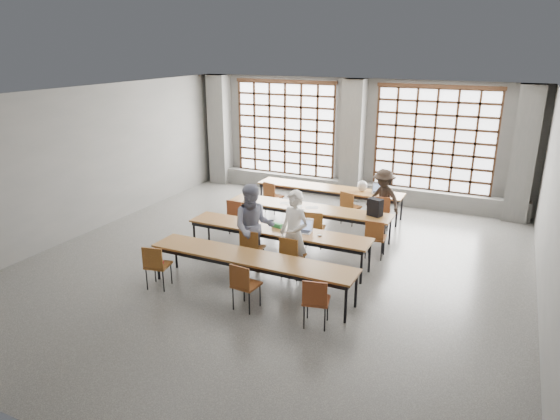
% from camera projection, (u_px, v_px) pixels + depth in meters
% --- Properties ---
extents(floor, '(11.00, 11.00, 0.00)m').
position_uv_depth(floor, '(275.00, 264.00, 10.54)').
color(floor, '#494946').
rests_on(floor, ground).
extents(ceiling, '(11.00, 11.00, 0.00)m').
position_uv_depth(ceiling, '(274.00, 95.00, 9.43)').
color(ceiling, silver).
rests_on(ceiling, floor).
extents(wall_back, '(10.00, 0.00, 10.00)m').
position_uv_depth(wall_back, '(356.00, 139.00, 14.71)').
color(wall_back, '#5B5B59').
rests_on(wall_back, floor).
extents(wall_front, '(10.00, 0.00, 10.00)m').
position_uv_depth(wall_front, '(49.00, 310.00, 5.27)').
color(wall_front, '#5B5B59').
rests_on(wall_front, floor).
extents(wall_left, '(0.00, 11.00, 11.00)m').
position_uv_depth(wall_left, '(88.00, 161.00, 12.01)').
color(wall_left, '#5B5B59').
rests_on(wall_left, floor).
extents(wall_right, '(0.00, 11.00, 11.00)m').
position_uv_depth(wall_right, '(556.00, 220.00, 7.97)').
color(wall_right, '#5B5B59').
rests_on(wall_right, floor).
extents(column_left, '(0.60, 0.55, 3.50)m').
position_uv_depth(column_left, '(220.00, 130.00, 16.29)').
color(column_left, '#5B5A58').
rests_on(column_left, floor).
extents(column_mid, '(0.60, 0.55, 3.50)m').
position_uv_depth(column_mid, '(353.00, 141.00, 14.47)').
color(column_mid, '#5B5A58').
rests_on(column_mid, floor).
extents(column_right, '(0.60, 0.55, 3.50)m').
position_uv_depth(column_right, '(523.00, 155.00, 12.65)').
color(column_right, '#5B5A58').
rests_on(column_right, floor).
extents(window_left, '(3.32, 0.12, 3.00)m').
position_uv_depth(window_left, '(285.00, 129.00, 15.50)').
color(window_left, white).
rests_on(window_left, wall_back).
extents(window_right, '(3.32, 0.12, 3.00)m').
position_uv_depth(window_right, '(434.00, 141.00, 13.69)').
color(window_right, white).
rests_on(window_right, wall_back).
extents(sill_ledge, '(9.80, 0.35, 0.50)m').
position_uv_depth(sill_ledge, '(351.00, 190.00, 15.01)').
color(sill_ledge, '#5B5A58').
rests_on(sill_ledge, floor).
extents(desk_row_a, '(4.00, 0.70, 0.73)m').
position_uv_depth(desk_row_a, '(329.00, 190.00, 13.50)').
color(desk_row_a, brown).
rests_on(desk_row_a, floor).
extents(desk_row_b, '(4.00, 0.70, 0.73)m').
position_uv_depth(desk_row_b, '(308.00, 210.00, 11.89)').
color(desk_row_b, brown).
rests_on(desk_row_b, floor).
extents(desk_row_c, '(4.00, 0.70, 0.73)m').
position_uv_depth(desk_row_c, '(278.00, 232.00, 10.49)').
color(desk_row_c, brown).
rests_on(desk_row_c, floor).
extents(desk_row_d, '(4.00, 0.70, 0.73)m').
position_uv_depth(desk_row_d, '(251.00, 260.00, 9.14)').
color(desk_row_d, brown).
rests_on(desk_row_d, floor).
extents(chair_back_left, '(0.51, 0.51, 0.88)m').
position_uv_depth(chair_back_left, '(272.00, 194.00, 13.57)').
color(chair_back_left, brown).
rests_on(chair_back_left, floor).
extents(chair_back_mid, '(0.52, 0.53, 0.88)m').
position_uv_depth(chair_back_mid, '(349.00, 205.00, 12.69)').
color(chair_back_mid, brown).
rests_on(chair_back_mid, floor).
extents(chair_back_right, '(0.49, 0.49, 0.88)m').
position_uv_depth(chair_back_right, '(382.00, 209.00, 12.35)').
color(chair_back_right, brown).
rests_on(chair_back_right, floor).
extents(chair_mid_left, '(0.42, 0.43, 0.88)m').
position_uv_depth(chair_mid_left, '(237.00, 213.00, 12.04)').
color(chair_mid_left, maroon).
rests_on(chair_mid_left, floor).
extents(chair_mid_centre, '(0.49, 0.49, 0.88)m').
position_uv_depth(chair_mid_centre, '(315.00, 225.00, 11.23)').
color(chair_mid_centre, brown).
rests_on(chair_mid_centre, floor).
extents(chair_mid_right, '(0.45, 0.45, 0.88)m').
position_uv_depth(chair_mid_right, '(375.00, 235.00, 10.67)').
color(chair_mid_right, maroon).
rests_on(chair_mid_right, floor).
extents(chair_front_left, '(0.46, 0.47, 0.88)m').
position_uv_depth(chair_front_left, '(251.00, 246.00, 10.11)').
color(chair_front_left, brown).
rests_on(chair_front_left, floor).
extents(chair_front_right, '(0.44, 0.45, 0.88)m').
position_uv_depth(chair_front_right, '(291.00, 253.00, 9.75)').
color(chair_front_right, brown).
rests_on(chair_front_right, floor).
extents(chair_near_left, '(0.50, 0.50, 0.88)m').
position_uv_depth(chair_near_left, '(156.00, 263.00, 9.32)').
color(chair_near_left, brown).
rests_on(chair_near_left, floor).
extents(chair_near_mid, '(0.46, 0.46, 0.88)m').
position_uv_depth(chair_near_mid, '(244.00, 282.00, 8.56)').
color(chair_near_mid, maroon).
rests_on(chair_near_mid, floor).
extents(chair_near_right, '(0.50, 0.50, 0.88)m').
position_uv_depth(chair_near_right, '(316.00, 298.00, 8.03)').
color(chair_near_right, maroon).
rests_on(chair_near_right, floor).
extents(student_male, '(0.74, 0.58, 1.77)m').
position_uv_depth(student_male, '(294.00, 234.00, 9.75)').
color(student_male, white).
rests_on(student_male, floor).
extents(student_female, '(1.08, 1.00, 1.78)m').
position_uv_depth(student_female, '(254.00, 227.00, 10.11)').
color(student_female, navy).
rests_on(student_female, floor).
extents(student_back, '(1.12, 0.92, 1.51)m').
position_uv_depth(student_back, '(383.00, 199.00, 12.39)').
color(student_back, black).
rests_on(student_back, floor).
extents(laptop_front, '(0.39, 0.34, 0.26)m').
position_uv_depth(laptop_front, '(304.00, 228.00, 10.32)').
color(laptop_front, silver).
rests_on(laptop_front, desk_row_c).
extents(laptop_back, '(0.41, 0.37, 0.26)m').
position_uv_depth(laptop_back, '(379.00, 190.00, 13.01)').
color(laptop_back, '#B8B8BD').
rests_on(laptop_back, desk_row_a).
extents(mouse, '(0.11, 0.09, 0.04)m').
position_uv_depth(mouse, '(320.00, 235.00, 10.06)').
color(mouse, silver).
rests_on(mouse, desk_row_c).
extents(green_box, '(0.26, 0.15, 0.09)m').
position_uv_depth(green_box, '(277.00, 225.00, 10.54)').
color(green_box, '#29803B').
rests_on(green_box, desk_row_c).
extents(phone, '(0.14, 0.07, 0.01)m').
position_uv_depth(phone, '(283.00, 231.00, 10.31)').
color(phone, black).
rests_on(phone, desk_row_c).
extents(paper_sheet_a, '(0.34, 0.28, 0.00)m').
position_uv_depth(paper_sheet_a, '(286.00, 203.00, 12.16)').
color(paper_sheet_a, white).
rests_on(paper_sheet_a, desk_row_b).
extents(paper_sheet_b, '(0.31, 0.23, 0.00)m').
position_uv_depth(paper_sheet_b, '(296.00, 206.00, 11.95)').
color(paper_sheet_b, white).
rests_on(paper_sheet_b, desk_row_b).
extents(paper_sheet_c, '(0.36, 0.32, 0.00)m').
position_uv_depth(paper_sheet_c, '(312.00, 207.00, 11.83)').
color(paper_sheet_c, silver).
rests_on(paper_sheet_c, desk_row_b).
extents(backpack, '(0.37, 0.29, 0.40)m').
position_uv_depth(backpack, '(375.00, 207.00, 11.21)').
color(backpack, black).
rests_on(backpack, desk_row_b).
extents(plastic_bag, '(0.31, 0.28, 0.29)m').
position_uv_depth(plastic_bag, '(362.00, 186.00, 13.11)').
color(plastic_bag, silver).
rests_on(plastic_bag, desk_row_a).
extents(red_pouch, '(0.22, 0.16, 0.06)m').
position_uv_depth(red_pouch, '(158.00, 263.00, 9.40)').
color(red_pouch, '#A71427').
rests_on(red_pouch, chair_near_left).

